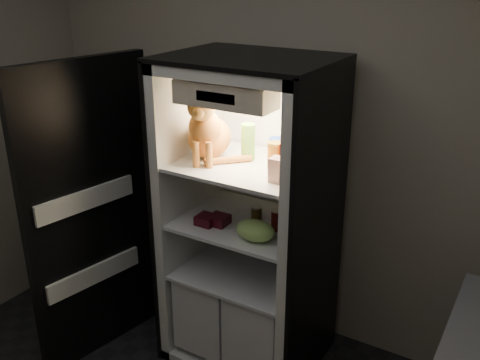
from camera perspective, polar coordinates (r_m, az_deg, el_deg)
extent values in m
plane|color=#B0A692|center=(3.34, 4.87, 5.15)|extent=(3.60, 0.00, 3.60)
cube|color=white|center=(3.38, 3.66, -2.32)|extent=(0.85, 0.06, 1.85)
cube|color=white|center=(3.32, -4.99, -2.82)|extent=(0.06, 0.70, 1.85)
cube|color=white|center=(2.97, 7.59, -6.08)|extent=(0.06, 0.70, 1.85)
cube|color=white|center=(2.84, 1.04, 12.03)|extent=(0.85, 0.70, 0.06)
cube|color=white|center=(3.61, 0.84, -17.25)|extent=(0.85, 0.70, 0.06)
cube|color=black|center=(3.34, -5.58, -2.66)|extent=(0.02, 0.72, 1.87)
cube|color=black|center=(2.95, 8.33, -6.27)|extent=(0.02, 0.72, 1.87)
cube|color=black|center=(2.83, 1.05, 12.87)|extent=(0.90, 0.72, 0.02)
cube|color=white|center=(2.96, 0.68, 1.58)|extent=(0.73, 0.62, 0.02)
cube|color=white|center=(3.10, 0.65, -4.51)|extent=(0.73, 0.62, 0.02)
cube|color=white|center=(3.47, -1.95, -12.46)|extent=(0.34, 0.58, 0.48)
cube|color=white|center=(3.32, 3.30, -14.20)|extent=(0.34, 0.58, 0.48)
cube|color=white|center=(3.26, 0.63, -9.72)|extent=(0.73, 0.62, 0.02)
cube|color=beige|center=(2.66, -1.59, 9.15)|extent=(0.52, 0.18, 0.12)
cube|color=black|center=(2.59, -2.61, 8.79)|extent=(0.22, 0.01, 0.05)
cube|color=black|center=(3.32, -15.44, -3.52)|extent=(0.22, 0.87, 1.85)
cube|color=white|center=(3.45, -15.38, -9.55)|extent=(0.18, 0.64, 0.12)
cube|color=white|center=(3.23, -16.26, -1.93)|extent=(0.18, 0.64, 0.12)
ellipsoid|color=#B05A16|center=(3.04, -3.25, 4.55)|extent=(0.31, 0.34, 0.24)
ellipsoid|color=#B05A16|center=(2.91, -3.76, 5.58)|extent=(0.23, 0.22, 0.20)
sphere|color=#BD6624|center=(2.81, -4.17, 7.80)|extent=(0.19, 0.19, 0.15)
sphere|color=#BD6624|center=(2.75, -4.45, 7.15)|extent=(0.08, 0.08, 0.06)
cone|color=#BD6624|center=(2.81, -5.05, 9.32)|extent=(0.08, 0.08, 0.07)
cone|color=#BD6624|center=(2.79, -3.25, 9.28)|extent=(0.08, 0.08, 0.07)
cylinder|color=#B05A16|center=(2.89, -4.72, 2.76)|extent=(0.04, 0.04, 0.15)
cylinder|color=#B05A16|center=(2.87, -3.33, 2.69)|extent=(0.04, 0.04, 0.15)
cylinder|color=#B05A16|center=(2.95, -1.30, 2.16)|extent=(0.21, 0.22, 0.04)
cylinder|color=green|center=(2.99, 0.87, 3.93)|extent=(0.08, 0.08, 0.19)
cylinder|color=green|center=(2.96, 0.88, 5.84)|extent=(0.08, 0.08, 0.02)
cylinder|color=white|center=(3.03, 3.91, 3.27)|extent=(0.08, 0.08, 0.10)
cylinder|color=blue|center=(3.02, 3.94, 4.32)|extent=(0.08, 0.08, 0.02)
cylinder|color=maroon|center=(2.88, 3.72, 2.53)|extent=(0.08, 0.08, 0.13)
cylinder|color=gold|center=(2.85, 3.75, 3.90)|extent=(0.08, 0.08, 0.01)
cylinder|color=maroon|center=(2.84, 5.50, 2.88)|extent=(0.12, 0.12, 0.19)
cylinder|color=white|center=(2.81, 5.58, 4.89)|extent=(0.12, 0.12, 0.02)
cube|color=silver|center=(2.69, 4.04, 1.10)|extent=(0.07, 0.07, 0.13)
cylinder|color=black|center=(3.06, 4.80, -3.51)|extent=(0.06, 0.06, 0.11)
cylinder|color=#B2B2B2|center=(3.04, 4.83, -2.54)|extent=(0.06, 0.06, 0.00)
cylinder|color=black|center=(2.92, 5.51, -4.68)|extent=(0.07, 0.07, 0.13)
cylinder|color=#B2B2B2|center=(2.89, 5.56, -3.48)|extent=(0.07, 0.07, 0.00)
cylinder|color=black|center=(2.97, 3.94, -4.33)|extent=(0.06, 0.06, 0.11)
cylinder|color=#B2B2B2|center=(2.94, 3.97, -3.30)|extent=(0.06, 0.06, 0.00)
cylinder|color=#533E17|center=(3.09, 1.76, -3.61)|extent=(0.06, 0.06, 0.08)
cylinder|color=#B2B2B2|center=(3.07, 1.77, -2.89)|extent=(0.06, 0.06, 0.01)
ellipsoid|color=#A1D262|center=(2.86, 1.65, -5.40)|extent=(0.22, 0.16, 0.11)
cube|color=#4C0C16|center=(3.04, -3.60, -4.26)|extent=(0.11, 0.11, 0.05)
cube|color=#4C0C16|center=(3.04, -2.28, -4.28)|extent=(0.11, 0.11, 0.05)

